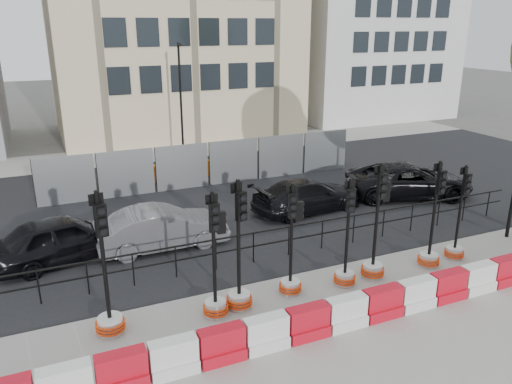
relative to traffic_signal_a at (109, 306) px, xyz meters
name	(u,v)px	position (x,y,z in m)	size (l,w,h in m)	color
ground	(307,272)	(5.72, 0.82, -0.73)	(120.00, 120.00, 0.00)	#51514C
sidewalk_near	(368,326)	(5.72, -2.18, -0.72)	(40.00, 6.00, 0.02)	gray
road	(225,199)	(5.72, 7.82, -0.72)	(40.00, 14.00, 0.03)	black
sidewalk_far	(170,151)	(5.72, 16.82, -0.72)	(40.00, 4.00, 0.02)	gray
building_white	(365,9)	(22.72, 22.80, 7.27)	(12.00, 9.06, 16.00)	silver
kerb_railing	(289,236)	(5.72, 2.02, -0.05)	(18.00, 0.04, 1.00)	black
heras_fencing	(194,168)	(5.23, 10.53, -0.02)	(14.33, 1.72, 2.00)	gray
lamp_post_far	(181,96)	(6.22, 15.80, 2.49)	(0.12, 0.56, 6.00)	black
barrier_row	(364,309)	(5.72, -1.98, -0.37)	(16.75, 0.50, 0.80)	red
traffic_signal_a	(109,306)	(0.00, 0.00, 0.00)	(0.70, 0.70, 3.55)	silver
traffic_signal_b	(216,288)	(2.52, -0.28, 0.05)	(0.64, 0.64, 3.27)	silver
traffic_signal_c	(239,283)	(3.18, -0.18, -0.02)	(0.68, 0.68, 3.44)	silver
traffic_signal_d	(291,269)	(4.72, -0.06, 0.01)	(0.62, 0.62, 3.13)	silver
traffic_signal_e	(346,264)	(6.31, -0.25, -0.09)	(0.61, 0.61, 3.10)	silver
traffic_signal_f	(375,252)	(7.30, -0.20, 0.08)	(0.67, 0.67, 3.41)	silver
traffic_signal_g	(430,246)	(9.25, -0.30, -0.06)	(0.65, 0.65, 3.28)	silver
traffic_signal_h	(456,240)	(10.35, -0.21, -0.11)	(0.59, 0.59, 3.01)	silver
car_a	(63,238)	(-0.71, 4.53, -0.01)	(4.55, 2.71, 1.45)	black
car_b	(162,228)	(2.26, 4.19, -0.04)	(4.19, 1.48, 1.38)	#57575D
car_c	(307,195)	(8.17, 5.24, -0.09)	(4.63, 2.30, 1.29)	black
car_d	(409,180)	(12.93, 5.05, -0.02)	(5.61, 3.89, 1.42)	black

